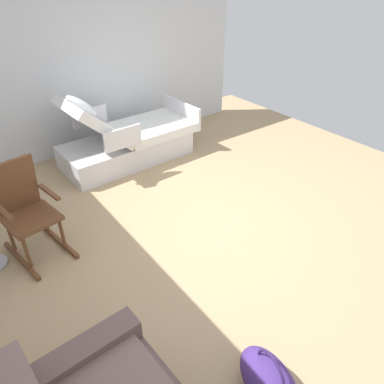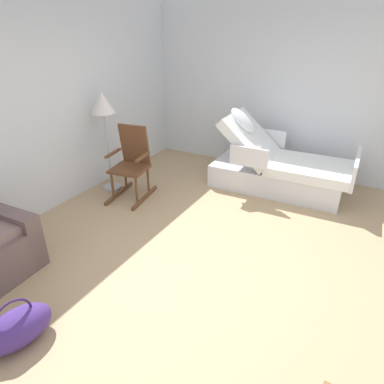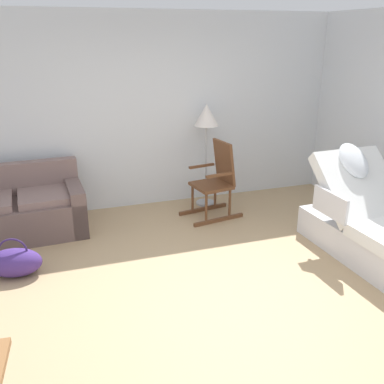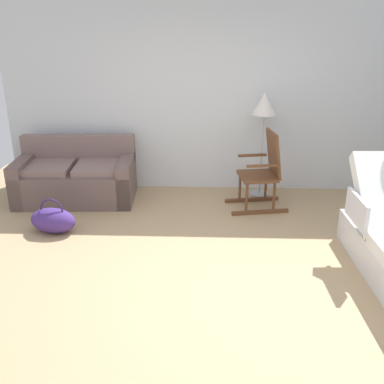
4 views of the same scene
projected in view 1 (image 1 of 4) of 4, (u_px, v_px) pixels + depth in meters
The scene contains 5 objects.
ground_plane at pixel (208, 224), 4.31m from camera, with size 6.98×6.98×0.00m, color tan.
side_wall at pixel (93, 61), 5.50m from camera, with size 0.10×5.21×2.70m, color silver.
hospital_bed at pixel (127, 141), 5.53m from camera, with size 1.07×2.09×1.21m.
rocking_chair at pixel (27, 211), 3.67m from camera, with size 0.83×0.59×1.05m.
duffel_bag at pixel (269, 381), 2.55m from camera, with size 0.61×0.42×0.43m.
Camera 1 is at (-2.63, 2.20, 2.65)m, focal length 33.90 mm.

